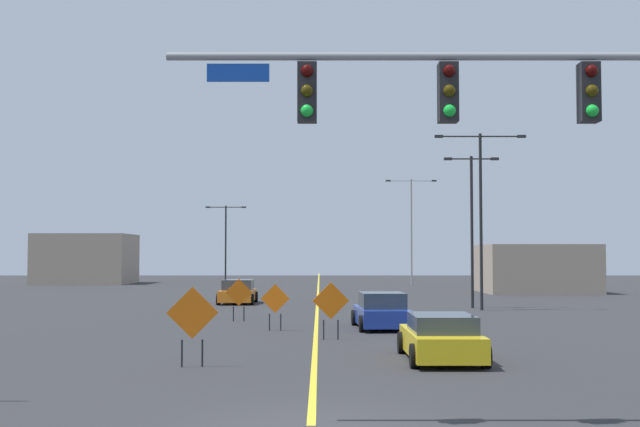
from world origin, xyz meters
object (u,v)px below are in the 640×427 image
object	(u,v)px
street_lamp_mid_left	(226,237)
construction_sign_median_far	(192,316)
car_yellow_distant	(441,338)
car_blue_passing	(382,312)
construction_sign_left_lane	(331,303)
street_lamp_near_left	(472,219)
car_orange_far	(238,292)
street_lamp_mid_right	(481,205)
construction_sign_median_near	(239,295)
traffic_signal_assembly	(532,124)
construction_sign_right_lane	(275,301)
street_lamp_near_right	(411,223)

from	to	relation	value
street_lamp_mid_left	construction_sign_median_far	distance (m)	57.39
car_yellow_distant	car_blue_passing	bearing A→B (deg)	95.44
construction_sign_left_lane	car_yellow_distant	distance (m)	6.28
street_lamp_near_left	car_orange_far	distance (m)	14.52
street_lamp_mid_right	construction_sign_median_near	bearing A→B (deg)	-149.88
street_lamp_mid_right	construction_sign_median_far	world-z (taller)	street_lamp_mid_right
construction_sign_median_far	car_blue_passing	xyz separation A→B (m)	(5.80, 10.92, -0.67)
traffic_signal_assembly	street_lamp_near_left	bearing A→B (deg)	81.30
street_lamp_mid_left	car_orange_far	size ratio (longest dim) A/B	1.81
street_lamp_near_left	construction_sign_left_lane	xyz separation A→B (m)	(-8.01, -16.47, -3.65)
street_lamp_near_left	car_blue_passing	xyz separation A→B (m)	(-5.93, -12.34, -4.24)
street_lamp_mid_right	street_lamp_near_left	xyz separation A→B (m)	(-0.14, 1.81, -0.66)
street_lamp_mid_left	car_blue_passing	size ratio (longest dim) A/B	1.76
street_lamp_mid_right	street_lamp_near_left	size ratio (longest dim) A/B	1.12
car_blue_passing	construction_sign_median_far	bearing A→B (deg)	-117.96
street_lamp_mid_right	construction_sign_right_lane	xyz separation A→B (m)	(-10.26, -11.36, -4.43)
street_lamp_mid_right	car_orange_far	world-z (taller)	street_lamp_mid_right
street_lamp_mid_right	car_blue_passing	xyz separation A→B (m)	(-6.08, -10.53, -4.90)
street_lamp_near_right	car_yellow_distant	bearing A→B (deg)	-95.58
construction_sign_median_far	street_lamp_mid_left	bearing A→B (deg)	95.79
construction_sign_left_lane	car_blue_passing	size ratio (longest dim) A/B	0.46
street_lamp_mid_left	construction_sign_right_lane	size ratio (longest dim) A/B	4.25
street_lamp_near_left	construction_sign_median_far	bearing A→B (deg)	-116.76
street_lamp_near_right	construction_sign_median_far	bearing A→B (deg)	-102.40
street_lamp_mid_right	street_lamp_near_right	bearing A→B (deg)	90.04
street_lamp_mid_left	car_blue_passing	distance (m)	47.68
construction_sign_median_near	construction_sign_left_lane	bearing A→B (deg)	-62.65
construction_sign_median_near	construction_sign_right_lane	bearing A→B (deg)	-66.99
street_lamp_near_left	construction_sign_median_near	bearing A→B (deg)	-143.56
traffic_signal_assembly	car_blue_passing	xyz separation A→B (m)	(-1.26, 18.18, -4.58)
car_blue_passing	construction_sign_median_near	bearing A→B (deg)	149.80
construction_sign_left_lane	car_yellow_distant	xyz separation A→B (m)	(2.99, -5.49, -0.63)
street_lamp_mid_right	traffic_signal_assembly	bearing A→B (deg)	-99.52
construction_sign_median_far	traffic_signal_assembly	bearing A→B (deg)	-45.79
street_lamp_mid_left	car_blue_passing	world-z (taller)	street_lamp_mid_left
traffic_signal_assembly	car_yellow_distant	bearing A→B (deg)	92.31
street_lamp_mid_right	car_blue_passing	bearing A→B (deg)	-119.99
construction_sign_median_near	car_orange_far	xyz separation A→B (m)	(-1.34, 12.83, -0.50)
construction_sign_right_lane	construction_sign_median_near	world-z (taller)	construction_sign_median_near
construction_sign_median_far	construction_sign_median_near	world-z (taller)	construction_sign_median_far
street_lamp_mid_right	construction_sign_median_far	xyz separation A→B (m)	(-11.87, -21.45, -4.23)
car_orange_far	construction_sign_right_lane	bearing A→B (deg)	-79.50
construction_sign_median_near	car_yellow_distant	size ratio (longest dim) A/B	0.41
street_lamp_near_left	construction_sign_right_lane	bearing A→B (deg)	-127.52
street_lamp_mid_right	car_orange_far	size ratio (longest dim) A/B	2.21
street_lamp_near_left	traffic_signal_assembly	bearing A→B (deg)	-98.70
construction_sign_left_lane	construction_sign_right_lane	bearing A→B (deg)	122.58
street_lamp_near_right	street_lamp_near_left	distance (m)	30.64
street_lamp_near_left	construction_sign_median_far	world-z (taller)	street_lamp_near_left
construction_sign_median_near	car_yellow_distant	xyz separation A→B (m)	(6.94, -13.13, -0.55)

